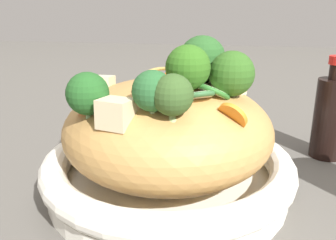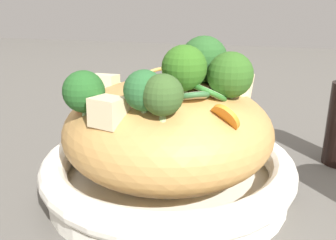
% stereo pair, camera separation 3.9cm
% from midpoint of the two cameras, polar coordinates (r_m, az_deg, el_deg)
% --- Properties ---
extents(ground_plane, '(3.00, 3.00, 0.00)m').
position_cam_midpoint_polar(ground_plane, '(0.43, 2.68, -10.93)').
color(ground_plane, '#524F49').
extents(serving_bowl, '(0.28, 0.28, 0.05)m').
position_cam_midpoint_polar(serving_bowl, '(0.42, 2.73, -7.96)').
color(serving_bowl, white).
rests_on(serving_bowl, ground_plane).
extents(noodle_heap, '(0.23, 0.23, 0.12)m').
position_cam_midpoint_polar(noodle_heap, '(0.40, 2.83, -1.55)').
color(noodle_heap, '#B28346').
rests_on(noodle_heap, serving_bowl).
extents(broccoli_florets, '(0.19, 0.15, 0.08)m').
position_cam_midpoint_polar(broccoli_florets, '(0.35, 5.20, 6.99)').
color(broccoli_florets, '#97B46D').
rests_on(broccoli_florets, serving_bowl).
extents(carrot_coins, '(0.17, 0.15, 0.04)m').
position_cam_midpoint_polar(carrot_coins, '(0.36, 3.09, 3.67)').
color(carrot_coins, orange).
rests_on(carrot_coins, serving_bowl).
extents(zucchini_slices, '(0.18, 0.14, 0.05)m').
position_cam_midpoint_polar(zucchini_slices, '(0.38, 2.27, 4.47)').
color(zucchini_slices, beige).
rests_on(zucchini_slices, serving_bowl).
extents(chicken_chunks, '(0.18, 0.17, 0.03)m').
position_cam_midpoint_polar(chicken_chunks, '(0.38, 3.63, 4.66)').
color(chicken_chunks, beige).
rests_on(chicken_chunks, serving_bowl).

